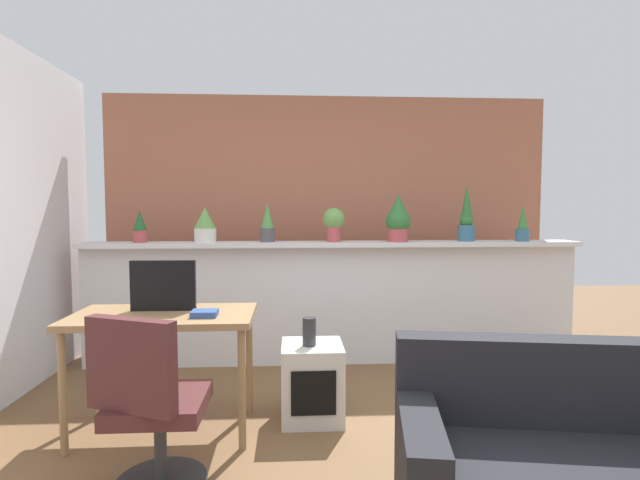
% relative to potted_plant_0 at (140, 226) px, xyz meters
% --- Properties ---
extents(divider_wall, '(4.37, 0.16, 1.06)m').
position_rel_potted_plant_0_xyz_m(divider_wall, '(1.68, 0.03, -0.71)').
color(divider_wall, silver).
rests_on(divider_wall, ground).
extents(plant_shelf, '(4.37, 0.31, 0.04)m').
position_rel_potted_plant_0_xyz_m(plant_shelf, '(1.68, -0.01, -0.16)').
color(plant_shelf, silver).
rests_on(plant_shelf, divider_wall).
extents(brick_wall_behind, '(4.37, 0.10, 2.50)m').
position_rel_potted_plant_0_xyz_m(brick_wall_behind, '(1.68, 0.63, 0.01)').
color(brick_wall_behind, '#AD664C').
rests_on(brick_wall_behind, ground).
extents(potted_plant_0, '(0.12, 0.12, 0.28)m').
position_rel_potted_plant_0_xyz_m(potted_plant_0, '(0.00, 0.00, 0.00)').
color(potted_plant_0, '#B7474C').
rests_on(potted_plant_0, plant_shelf).
extents(potted_plant_1, '(0.19, 0.19, 0.30)m').
position_rel_potted_plant_0_xyz_m(potted_plant_1, '(0.56, -0.02, 0.01)').
color(potted_plant_1, silver).
rests_on(potted_plant_1, plant_shelf).
extents(potted_plant_2, '(0.13, 0.13, 0.35)m').
position_rel_potted_plant_0_xyz_m(potted_plant_2, '(1.10, 0.02, 0.02)').
color(potted_plant_2, '#4C4C51').
rests_on(potted_plant_2, plant_shelf).
extents(potted_plant_3, '(0.19, 0.19, 0.30)m').
position_rel_potted_plant_0_xyz_m(potted_plant_3, '(1.69, -0.02, 0.03)').
color(potted_plant_3, '#B7474C').
rests_on(potted_plant_3, plant_shelf).
extents(potted_plant_4, '(0.22, 0.22, 0.42)m').
position_rel_potted_plant_0_xyz_m(potted_plant_4, '(2.25, -0.04, 0.06)').
color(potted_plant_4, '#B7474C').
rests_on(potted_plant_4, plant_shelf).
extents(potted_plant_5, '(0.15, 0.15, 0.51)m').
position_rel_potted_plant_0_xyz_m(potted_plant_5, '(2.88, 0.00, 0.07)').
color(potted_plant_5, '#386B84').
rests_on(potted_plant_5, plant_shelf).
extents(potted_plant_6, '(0.12, 0.12, 0.33)m').
position_rel_potted_plant_0_xyz_m(potted_plant_6, '(3.39, -0.03, -0.00)').
color(potted_plant_6, '#386B84').
rests_on(potted_plant_6, plant_shelf).
extents(desk, '(1.10, 0.60, 0.75)m').
position_rel_potted_plant_0_xyz_m(desk, '(0.52, -1.27, -0.57)').
color(desk, '#99754C').
rests_on(desk, ground).
extents(tv_monitor, '(0.40, 0.04, 0.32)m').
position_rel_potted_plant_0_xyz_m(tv_monitor, '(0.50, -1.19, -0.33)').
color(tv_monitor, black).
rests_on(tv_monitor, desk).
extents(office_chair, '(0.51, 0.51, 0.91)m').
position_rel_potted_plant_0_xyz_m(office_chair, '(0.65, -1.98, -0.85)').
color(office_chair, '#262628').
rests_on(office_chair, ground).
extents(side_cube_shelf, '(0.40, 0.41, 0.50)m').
position_rel_potted_plant_0_xyz_m(side_cube_shelf, '(1.44, -1.14, -0.99)').
color(side_cube_shelf, silver).
rests_on(side_cube_shelf, ground).
extents(vase_on_shelf, '(0.09, 0.09, 0.18)m').
position_rel_potted_plant_0_xyz_m(vase_on_shelf, '(1.42, -1.16, -0.65)').
color(vase_on_shelf, '#2D2D33').
rests_on(vase_on_shelf, side_cube_shelf).
extents(book_on_desk, '(0.15, 0.13, 0.04)m').
position_rel_potted_plant_0_xyz_m(book_on_desk, '(0.79, -1.37, -0.47)').
color(book_on_desk, '#2D4C8C').
rests_on(book_on_desk, desk).
extents(couch, '(1.66, 1.00, 0.80)m').
position_rel_potted_plant_0_xyz_m(couch, '(2.53, -2.40, -0.96)').
color(couch, black).
rests_on(couch, ground).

